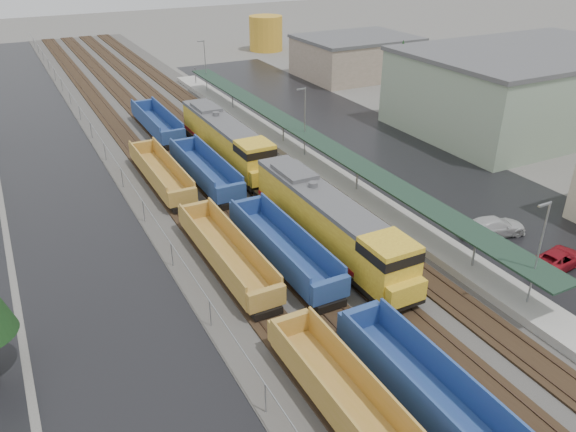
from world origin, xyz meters
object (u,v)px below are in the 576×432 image
Objects in this scene: locomotive_trail at (227,140)px; parked_car_east_b at (558,259)px; parked_car_east_c at (494,227)px; well_string_yellow at (353,410)px; well_string_blue at (344,309)px; storage_tank at (266,33)px; locomotive_lead at (331,223)px.

parked_car_east_b is (13.80, -30.80, -1.79)m from locomotive_trail.
parked_car_east_c reaches higher than parked_car_east_b.
locomotive_trail is 0.25× the size of well_string_yellow.
storage_tank reaches higher than well_string_blue.
locomotive_lead reaches higher than well_string_blue.
locomotive_trail is at bearing 82.20° from well_string_blue.
locomotive_lead is 21.00m from locomotive_trail.
storage_tank is at bearing -18.34° from parked_car_east_b.
well_string_blue is at bearing -97.80° from locomotive_trail.
well_string_blue is (4.00, 7.12, 0.06)m from well_string_yellow.
well_string_blue reaches higher than parked_car_east_b.
parked_car_east_c is (13.27, -4.01, -1.70)m from locomotive_lead.
storage_tank is at bearing 60.49° from locomotive_trail.
well_string_yellow is (-8.00, -15.34, -1.29)m from locomotive_lead.
well_string_yellow is (-8.00, -36.34, -1.29)m from locomotive_trail.
locomotive_trail is at bearing 16.81° from parked_car_east_b.
well_string_blue is at bearing 116.45° from parked_car_east_c.
locomotive_trail is 4.19× the size of parked_car_east_b.
locomotive_trail is at bearing 77.59° from well_string_yellow.
well_string_yellow is at bearing -117.54° from locomotive_lead.
locomotive_trail reaches higher than well_string_blue.
well_string_blue reaches higher than well_string_yellow.
parked_car_east_b is at bearing 14.26° from well_string_yellow.
locomotive_lead is at bearing -90.00° from locomotive_trail.
locomotive_lead reaches higher than parked_car_east_b.
locomotive_trail is 3.87× the size of parked_car_east_c.
locomotive_trail is (0.00, 21.00, 0.00)m from locomotive_lead.
well_string_yellow is at bearing -102.41° from locomotive_trail.
storage_tank reaches higher than locomotive_lead.
locomotive_lead is 3.87× the size of parked_car_east_c.
storage_tank reaches higher than locomotive_trail.
well_string_yellow is at bearing -119.32° from well_string_blue.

